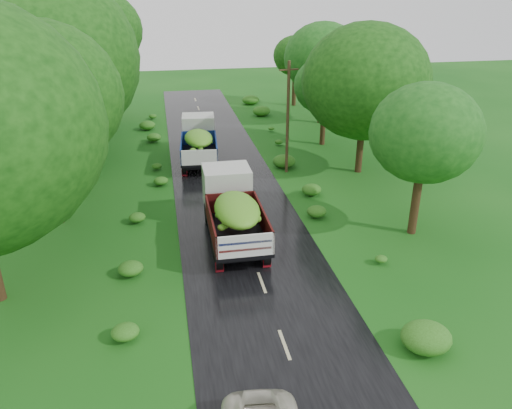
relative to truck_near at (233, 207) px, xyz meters
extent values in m
plane|color=#114E10|center=(0.58, -8.30, -1.65)|extent=(120.00, 120.00, 0.00)
cube|color=black|center=(0.58, -3.30, -1.64)|extent=(6.50, 80.00, 0.02)
cube|color=#BFB78C|center=(0.58, -8.30, -1.63)|extent=(0.12, 1.60, 0.00)
cube|color=#BFB78C|center=(0.58, -4.30, -1.63)|extent=(0.12, 1.60, 0.00)
cube|color=#BFB78C|center=(0.58, -0.30, -1.63)|extent=(0.12, 1.60, 0.00)
cube|color=#BFB78C|center=(0.58, 3.70, -1.63)|extent=(0.12, 1.60, 0.00)
cube|color=#BFB78C|center=(0.58, 7.70, -1.63)|extent=(0.12, 1.60, 0.00)
cube|color=#BFB78C|center=(0.58, 11.70, -1.63)|extent=(0.12, 1.60, 0.00)
cube|color=#BFB78C|center=(0.58, 15.70, -1.63)|extent=(0.12, 1.60, 0.00)
cube|color=#BFB78C|center=(0.58, 19.70, -1.63)|extent=(0.12, 1.60, 0.00)
cube|color=#BFB78C|center=(0.58, 23.70, -1.63)|extent=(0.12, 1.60, 0.00)
cube|color=#BFB78C|center=(0.58, 27.70, -1.63)|extent=(0.12, 1.60, 0.00)
cube|color=#BFB78C|center=(0.58, 31.70, -1.63)|extent=(0.12, 1.60, 0.00)
cube|color=black|center=(0.00, -0.35, -0.94)|extent=(1.89, 6.10, 0.30)
cylinder|color=black|center=(-1.04, 1.88, -1.11)|extent=(0.31, 1.08, 1.08)
cylinder|color=black|center=(1.06, 1.87, -1.11)|extent=(0.31, 1.08, 1.08)
cylinder|color=black|center=(-1.06, -1.73, -1.11)|extent=(0.31, 1.08, 1.08)
cylinder|color=black|center=(1.04, -1.73, -1.11)|extent=(0.31, 1.08, 1.08)
cylinder|color=black|center=(-1.06, -2.84, -1.11)|extent=(0.31, 1.08, 1.08)
cylinder|color=black|center=(1.04, -2.84, -1.11)|extent=(0.31, 1.08, 1.08)
cube|color=maroon|center=(-1.06, -3.20, -1.34)|extent=(0.37, 0.04, 0.49)
cube|color=maroon|center=(1.04, -3.21, -1.34)|extent=(0.37, 0.04, 0.49)
cube|color=silver|center=(0.01, 2.09, 0.24)|extent=(2.40, 2.06, 2.06)
cube|color=black|center=(0.00, -1.48, -0.71)|extent=(2.50, 4.66, 0.17)
cube|color=#490F0D|center=(-1.21, -1.48, -0.10)|extent=(0.10, 4.66, 1.03)
cube|color=#490F0D|center=(1.20, -1.49, -0.10)|extent=(0.10, 4.66, 1.03)
cube|color=#490F0D|center=(0.00, 0.80, -0.10)|extent=(2.49, 0.09, 1.03)
cube|color=silver|center=(-0.01, -3.77, -0.10)|extent=(2.49, 0.09, 1.03)
ellipsoid|color=#378618|center=(0.00, -1.48, 0.54)|extent=(2.10, 3.92, 1.08)
cube|color=black|center=(-0.67, 11.45, -0.98)|extent=(2.24, 5.94, 0.29)
cylinder|color=black|center=(-1.50, 13.64, -1.13)|extent=(0.37, 1.05, 1.03)
cylinder|color=black|center=(0.50, 13.48, -1.13)|extent=(0.37, 1.05, 1.03)
cylinder|color=black|center=(-1.77, 10.21, -1.13)|extent=(0.37, 1.05, 1.03)
cylinder|color=black|center=(0.23, 10.05, -1.13)|extent=(0.37, 1.05, 1.03)
cylinder|color=black|center=(-1.86, 9.16, -1.13)|extent=(0.37, 1.05, 1.03)
cylinder|color=black|center=(0.14, 9.00, -1.13)|extent=(0.37, 1.05, 1.03)
cube|color=maroon|center=(-1.88, 8.81, -1.36)|extent=(0.35, 0.07, 0.47)
cube|color=maroon|center=(0.11, 8.65, -1.36)|extent=(0.35, 0.07, 0.47)
cube|color=silver|center=(-0.48, 13.77, 0.15)|extent=(2.43, 2.14, 1.96)
cube|color=black|center=(-0.75, 10.37, -0.75)|extent=(2.72, 4.62, 0.17)
cube|color=navy|center=(-1.90, 10.46, -0.18)|extent=(0.44, 4.44, 0.98)
cube|color=navy|center=(0.39, 10.28, -0.18)|extent=(0.44, 4.44, 0.98)
cube|color=navy|center=(-0.58, 12.54, -0.18)|extent=(2.38, 0.27, 0.98)
cube|color=silver|center=(-0.93, 8.20, -0.18)|extent=(2.38, 0.27, 0.98)
ellipsoid|color=#378618|center=(-0.75, 10.37, 0.44)|extent=(2.29, 3.88, 1.03)
cylinder|color=#382616|center=(4.83, 8.52, 1.95)|extent=(0.22, 0.22, 7.19)
cube|color=#382616|center=(4.83, 8.52, 5.01)|extent=(1.26, 0.27, 0.09)
cylinder|color=black|center=(-8.70, 3.38, 2.10)|extent=(0.46, 0.46, 7.50)
ellipsoid|color=#0F3D0B|center=(-8.70, 3.38, 4.96)|extent=(4.00, 4.00, 3.60)
cylinder|color=black|center=(-8.42, 6.60, 1.78)|extent=(0.44, 0.44, 6.85)
ellipsoid|color=#0F3D0B|center=(-8.42, 6.60, 4.38)|extent=(3.36, 3.36, 3.03)
cylinder|color=black|center=(-10.90, 13.14, 2.35)|extent=(0.47, 0.47, 7.99)
ellipsoid|color=#0F3D0B|center=(-10.90, 13.14, 5.39)|extent=(5.20, 5.20, 4.68)
cylinder|color=black|center=(-9.84, 17.26, 1.54)|extent=(0.43, 0.43, 6.37)
ellipsoid|color=#0F3D0B|center=(-9.84, 17.26, 3.96)|extent=(3.89, 3.89, 3.50)
cylinder|color=black|center=(-10.47, 21.79, 2.16)|extent=(0.46, 0.46, 7.61)
ellipsoid|color=#0F3D0B|center=(-10.47, 21.79, 5.05)|extent=(4.65, 4.65, 4.18)
cylinder|color=black|center=(-7.82, 26.63, 2.70)|extent=(0.49, 0.49, 8.69)
ellipsoid|color=#0F3D0B|center=(-7.82, 26.63, 6.00)|extent=(3.84, 3.84, 3.46)
cylinder|color=black|center=(8.92, -1.21, 1.30)|extent=(0.42, 0.42, 5.90)
ellipsoid|color=#134C13|center=(8.92, -1.21, 3.54)|extent=(3.23, 3.23, 2.90)
cylinder|color=black|center=(9.54, 7.67, 1.72)|extent=(0.44, 0.44, 6.73)
ellipsoid|color=#134C13|center=(9.54, 7.67, 4.27)|extent=(4.00, 4.00, 3.60)
cylinder|color=black|center=(9.04, 13.95, 0.92)|extent=(0.40, 0.40, 5.14)
ellipsoid|color=#134C13|center=(9.04, 13.95, 2.87)|extent=(3.06, 3.06, 2.76)
cylinder|color=black|center=(10.84, 20.23, 1.53)|extent=(0.43, 0.43, 6.35)
ellipsoid|color=#134C13|center=(10.84, 20.23, 3.94)|extent=(3.67, 3.67, 3.30)
cylinder|color=black|center=(10.26, 27.25, 1.14)|extent=(0.41, 0.41, 5.57)
ellipsoid|color=#134C13|center=(10.26, 27.25, 3.25)|extent=(2.94, 2.94, 2.64)
camera|label=1|loc=(-2.99, -21.74, 9.98)|focal=35.00mm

